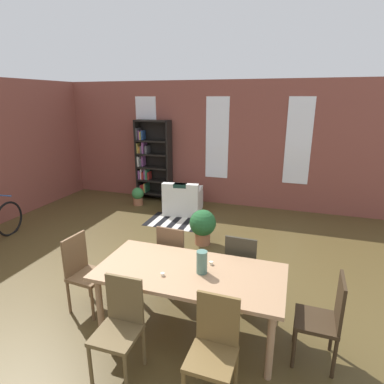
# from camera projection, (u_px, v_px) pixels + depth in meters

# --- Properties ---
(ground_plane) EXTENTS (10.84, 10.84, 0.00)m
(ground_plane) POSITION_uv_depth(u_px,v_px,m) (139.00, 298.00, 4.20)
(ground_plane) COLOR #4E3F20
(back_wall_brick) EXTENTS (8.89, 0.12, 2.94)m
(back_wall_brick) POSITION_uv_depth(u_px,v_px,m) (218.00, 144.00, 7.63)
(back_wall_brick) COLOR brown
(back_wall_brick) RESTS_ON ground
(window_pane_0) EXTENTS (0.55, 0.02, 1.91)m
(window_pane_0) POSITION_uv_depth(u_px,v_px,m) (147.00, 135.00, 8.08)
(window_pane_0) COLOR white
(window_pane_1) EXTENTS (0.55, 0.02, 1.91)m
(window_pane_1) POSITION_uv_depth(u_px,v_px,m) (217.00, 138.00, 7.53)
(window_pane_1) COLOR white
(window_pane_2) EXTENTS (0.55, 0.02, 1.91)m
(window_pane_2) POSITION_uv_depth(u_px,v_px,m) (298.00, 142.00, 6.97)
(window_pane_2) COLOR white
(dining_table) EXTENTS (2.01, 0.95, 0.76)m
(dining_table) POSITION_uv_depth(u_px,v_px,m) (190.00, 277.00, 3.42)
(dining_table) COLOR #A27B58
(dining_table) RESTS_ON ground
(vase_on_table) EXTENTS (0.12, 0.12, 0.25)m
(vase_on_table) POSITION_uv_depth(u_px,v_px,m) (202.00, 262.00, 3.32)
(vase_on_table) COLOR #4C7266
(vase_on_table) RESTS_ON dining_table
(tealight_candle_0) EXTENTS (0.04, 0.04, 0.03)m
(tealight_candle_0) POSITION_uv_depth(u_px,v_px,m) (163.00, 274.00, 3.29)
(tealight_candle_0) COLOR silver
(tealight_candle_0) RESTS_ON dining_table
(tealight_candle_1) EXTENTS (0.04, 0.04, 0.04)m
(tealight_candle_1) POSITION_uv_depth(u_px,v_px,m) (211.00, 263.00, 3.52)
(tealight_candle_1) COLOR silver
(tealight_candle_1) RESTS_ON dining_table
(dining_chair_head_right) EXTENTS (0.41, 0.41, 0.95)m
(dining_chair_head_right) POSITION_uv_depth(u_px,v_px,m) (325.00, 317.00, 3.06)
(dining_chair_head_right) COLOR #342517
(dining_chair_head_right) RESTS_ON ground
(dining_chair_near_right) EXTENTS (0.41, 0.41, 0.95)m
(dining_chair_near_right) POSITION_uv_depth(u_px,v_px,m) (214.00, 347.00, 2.70)
(dining_chair_near_right) COLOR brown
(dining_chair_near_right) RESTS_ON ground
(dining_chair_near_left) EXTENTS (0.40, 0.40, 0.95)m
(dining_chair_near_left) POSITION_uv_depth(u_px,v_px,m) (120.00, 324.00, 2.97)
(dining_chair_near_left) COLOR brown
(dining_chair_near_left) RESTS_ON ground
(dining_chair_far_left) EXTENTS (0.43, 0.43, 0.95)m
(dining_chair_far_left) POSITION_uv_depth(u_px,v_px,m) (174.00, 256.00, 4.25)
(dining_chair_far_left) COLOR brown
(dining_chair_far_left) RESTS_ON ground
(dining_chair_head_left) EXTENTS (0.43, 0.43, 0.95)m
(dining_chair_head_left) POSITION_uv_depth(u_px,v_px,m) (84.00, 270.00, 3.89)
(dining_chair_head_left) COLOR brown
(dining_chair_head_left) RESTS_ON ground
(dining_chair_far_right) EXTENTS (0.42, 0.42, 0.95)m
(dining_chair_far_right) POSITION_uv_depth(u_px,v_px,m) (242.00, 266.00, 3.98)
(dining_chair_far_right) COLOR #322E22
(dining_chair_far_right) RESTS_ON ground
(bookshelf_tall) EXTENTS (0.89, 0.32, 2.02)m
(bookshelf_tall) POSITION_uv_depth(u_px,v_px,m) (152.00, 161.00, 8.02)
(bookshelf_tall) COLOR black
(bookshelf_tall) RESTS_ON ground
(armchair_white) EXTENTS (0.90, 0.90, 0.75)m
(armchair_white) POSITION_uv_depth(u_px,v_px,m) (183.00, 201.00, 7.27)
(armchair_white) COLOR silver
(armchair_white) RESTS_ON ground
(potted_plant_by_shelf) EXTENTS (0.47, 0.47, 0.64)m
(potted_plant_by_shelf) POSITION_uv_depth(u_px,v_px,m) (203.00, 225.00, 5.66)
(potted_plant_by_shelf) COLOR #9E6042
(potted_plant_by_shelf) RESTS_ON ground
(potted_plant_corner) EXTENTS (0.29, 0.29, 0.44)m
(potted_plant_corner) POSITION_uv_depth(u_px,v_px,m) (138.00, 196.00, 7.78)
(potted_plant_corner) COLOR #9E6042
(potted_plant_corner) RESTS_ON ground
(striped_rug) EXTENTS (1.18, 0.85, 0.01)m
(striped_rug) POSITION_uv_depth(u_px,v_px,m) (175.00, 221.00, 6.79)
(striped_rug) COLOR black
(striped_rug) RESTS_ON ground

